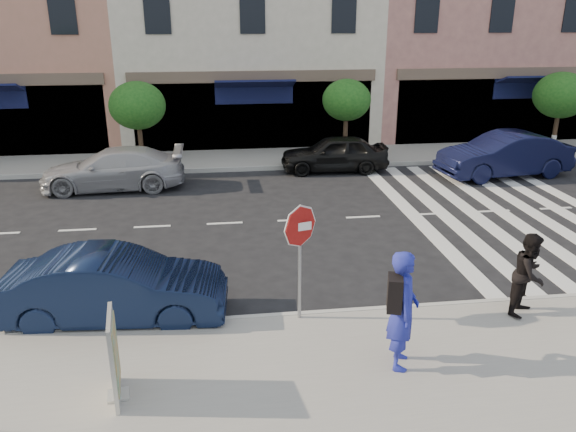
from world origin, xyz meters
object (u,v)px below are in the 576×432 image
Objects in this scene: car_far_mid at (334,153)px; stop_sign at (300,237)px; walker at (529,274)px; car_near_mid at (115,287)px; photographer at (403,310)px; car_far_left at (113,169)px; car_far_right at (504,155)px; poster_board at (114,359)px.

stop_sign is at bearing -12.67° from car_far_mid.
walker is at bearing 9.63° from car_far_mid.
car_near_mid is at bearing 154.45° from stop_sign.
car_far_left is at bearing 45.20° from photographer.
stop_sign is 4.41m from walker.
stop_sign is 11.22m from car_far_mid.
walker is at bearing -93.35° from car_near_mid.
car_near_mid is at bearing -62.60° from car_far_right.
car_near_mid is at bearing 8.47° from car_far_left.
walker is (4.31, -0.35, -0.85)m from stop_sign.
car_far_right is at bearing 22.88° from walker.
car_far_left is (-6.27, 11.18, -0.47)m from photographer.
car_far_left reaches higher than car_far_mid.
photographer is at bearing 162.35° from walker.
car_far_mid is at bearing 55.13° from walker.
walker is 10.63m from car_far_right.
car_far_mid is at bearing -111.90° from car_far_right.
walker is at bearing 4.52° from poster_board.
photographer is 4.46m from poster_board.
photographer is 1.24× the size of walker.
photographer is 0.48× the size of car_near_mid.
car_far_left is (-9.18, 9.86, -0.28)m from walker.
car_far_mid is 0.83× the size of car_far_right.
poster_board is at bearing 150.13° from walker.
car_far_left is 7.89m from car_far_mid.
car_far_mid is (7.79, 1.26, -0.01)m from car_far_left.
walker is 1.18× the size of poster_board.
stop_sign reaches higher than walker.
car_far_right is at bearing 31.87° from stop_sign.
poster_board is 2.63m from car_near_mid.
walker is 0.39× the size of car_near_mid.
stop_sign is at bearing -96.86° from car_near_mid.
poster_board is 0.29× the size of car_far_right.
poster_board reaches higher than car_near_mid.
poster_board is (-7.35, -1.58, -0.15)m from walker.
poster_board is (-3.04, -1.93, -0.99)m from stop_sign.
photographer reaches higher than car_far_left.
photographer reaches higher than car_far_right.
car_near_mid is at bearing 80.14° from photographer.
car_near_mid is (-0.40, 2.60, -0.12)m from poster_board.
car_far_left is at bearing 91.49° from poster_board.
poster_board reaches higher than car_far_mid.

